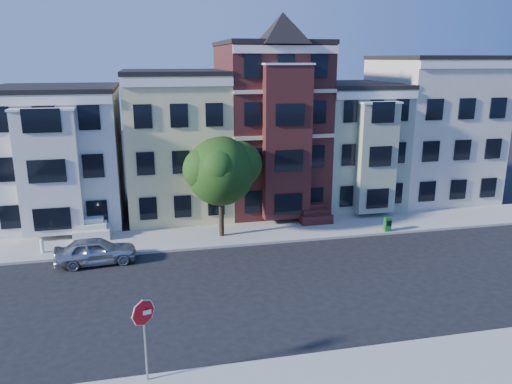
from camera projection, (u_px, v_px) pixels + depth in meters
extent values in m
plane|color=black|center=(336.00, 282.00, 25.54)|extent=(120.00, 120.00, 0.00)
cube|color=#9E9B93|center=(292.00, 230.00, 33.06)|extent=(60.00, 4.00, 0.15)
cube|color=#9E9B93|center=(418.00, 374.00, 17.97)|extent=(60.00, 4.00, 0.15)
cube|color=silver|center=(61.00, 156.00, 34.92)|extent=(8.00, 9.00, 9.00)
cube|color=beige|center=(176.00, 144.00, 36.45)|extent=(7.00, 9.00, 10.00)
cube|color=#411917|center=(269.00, 128.00, 37.65)|extent=(7.00, 9.00, 12.00)
cube|color=#90A086|center=(349.00, 145.00, 39.40)|extent=(6.00, 9.00, 9.00)
cube|color=beige|center=(430.00, 129.00, 40.59)|extent=(8.00, 9.00, 11.00)
imported|color=#B0B2B9|center=(96.00, 251.00, 27.69)|extent=(4.53, 2.14, 1.50)
cube|color=#166321|center=(388.00, 224.00, 32.57)|extent=(0.45, 0.41, 0.93)
cylinder|color=white|center=(42.00, 247.00, 28.96)|extent=(0.25, 0.25, 0.65)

